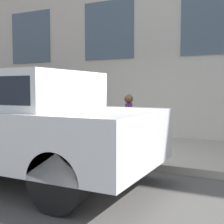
% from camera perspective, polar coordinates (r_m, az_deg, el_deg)
% --- Properties ---
extents(ground_plane, '(80.00, 80.00, 0.00)m').
position_cam_1_polar(ground_plane, '(6.03, -1.61, -9.72)').
color(ground_plane, '#514F4C').
extents(sidewalk, '(3.08, 60.00, 0.14)m').
position_cam_1_polar(sidewalk, '(7.38, 4.09, -6.59)').
color(sidewalk, '#A8A093').
rests_on(sidewalk, ground_plane).
extents(fire_hydrant, '(0.37, 0.48, 0.85)m').
position_cam_1_polar(fire_hydrant, '(6.79, -3.05, -3.20)').
color(fire_hydrant, gold).
rests_on(fire_hydrant, sidewalk).
extents(person, '(0.29, 0.19, 1.20)m').
position_cam_1_polar(person, '(6.74, 3.06, -0.84)').
color(person, '#232328').
rests_on(person, sidewalk).
extents(parked_car_white_near, '(2.07, 4.34, 1.72)m').
position_cam_1_polar(parked_car_white_near, '(5.22, -15.92, -1.44)').
color(parked_car_white_near, black).
rests_on(parked_car_white_near, ground_plane).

